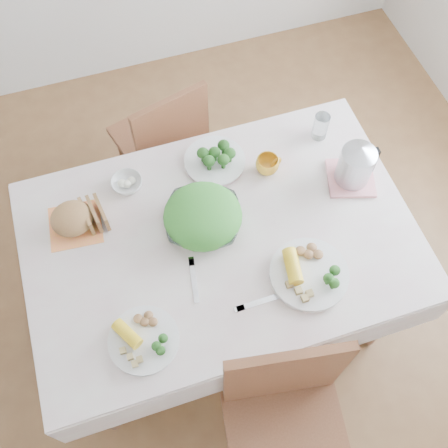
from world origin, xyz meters
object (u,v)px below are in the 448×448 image
object	(u,v)px
yellow_mug	(267,165)
dinner_plate_right	(309,274)
chair_near	(288,445)
electric_kettle	(357,162)
chair_far	(158,133)
salad_bowl	(203,220)
dinner_plate_left	(144,340)
dining_table	(221,277)

from	to	relation	value
yellow_mug	dinner_plate_right	bearing A→B (deg)	-91.94
chair_near	dinner_plate_right	distance (m)	0.64
electric_kettle	chair_far	bearing A→B (deg)	109.51
chair_near	salad_bowl	xyz separation A→B (m)	(-0.06, 0.83, 0.33)
dinner_plate_left	yellow_mug	distance (m)	0.85
dinner_plate_left	chair_near	bearing A→B (deg)	-48.56
chair_near	dinner_plate_right	size ratio (longest dim) A/B	3.31
chair_near	dinner_plate_left	bearing A→B (deg)	140.62
dining_table	chair_far	xyz separation A→B (m)	(-0.08, 0.81, 0.09)
dinner_plate_right	yellow_mug	size ratio (longest dim) A/B	3.07
chair_near	dinner_plate_right	bearing A→B (deg)	73.19
dining_table	electric_kettle	size ratio (longest dim) A/B	7.17
electric_kettle	salad_bowl	bearing A→B (deg)	158.15
dining_table	dinner_plate_right	bearing A→B (deg)	-44.38
dining_table	yellow_mug	bearing A→B (deg)	40.74
salad_bowl	dinner_plate_right	xyz separation A→B (m)	(0.31, -0.33, -0.02)
chair_far	dinner_plate_right	distance (m)	1.16
yellow_mug	dinner_plate_left	bearing A→B (deg)	-140.21
chair_far	yellow_mug	world-z (taller)	chair_far
dinner_plate_left	dining_table	bearing A→B (deg)	39.08
dining_table	salad_bowl	size ratio (longest dim) A/B	4.93
dinner_plate_left	yellow_mug	world-z (taller)	yellow_mug
dinner_plate_right	dining_table	bearing A→B (deg)	135.62
chair_far	yellow_mug	size ratio (longest dim) A/B	9.11
chair_near	dinner_plate_left	xyz separation A→B (m)	(-0.39, 0.45, 0.31)
dining_table	electric_kettle	distance (m)	0.78
chair_near	yellow_mug	size ratio (longest dim) A/B	10.18
chair_near	salad_bowl	world-z (taller)	chair_near
yellow_mug	salad_bowl	bearing A→B (deg)	-153.27
salad_bowl	electric_kettle	xyz separation A→B (m)	(0.64, 0.02, 0.09)
chair_near	chair_far	distance (m)	1.57
chair_far	electric_kettle	bearing A→B (deg)	117.34
dining_table	chair_far	size ratio (longest dim) A/B	1.60
dinner_plate_left	electric_kettle	size ratio (longest dim) A/B	1.27
dinner_plate_left	dinner_plate_right	bearing A→B (deg)	4.69
chair_far	dinner_plate_left	size ratio (longest dim) A/B	3.51
chair_near	dinner_plate_right	xyz separation A→B (m)	(0.24, 0.50, 0.31)
dinner_plate_right	electric_kettle	world-z (taller)	electric_kettle
salad_bowl	dinner_plate_left	xyz separation A→B (m)	(-0.33, -0.38, -0.02)
chair_far	yellow_mug	xyz separation A→B (m)	(0.35, -0.57, 0.33)
chair_far	dinner_plate_left	bearing A→B (deg)	59.37
yellow_mug	electric_kettle	distance (m)	0.35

